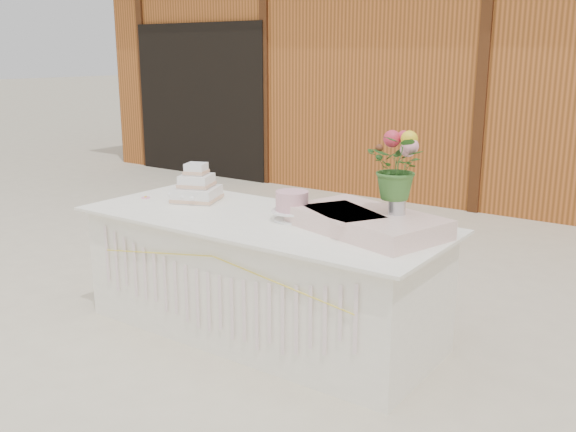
% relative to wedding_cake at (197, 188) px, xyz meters
% --- Properties ---
extents(ground, '(80.00, 80.00, 0.00)m').
position_rel_wedding_cake_xyz_m(ground, '(0.66, -0.13, -0.86)').
color(ground, beige).
rests_on(ground, ground).
extents(barn, '(12.60, 4.60, 3.30)m').
position_rel_wedding_cake_xyz_m(barn, '(0.65, 5.87, 0.82)').
color(barn, '#AE5924').
rests_on(barn, ground).
extents(cake_table, '(2.40, 1.00, 0.77)m').
position_rel_wedding_cake_xyz_m(cake_table, '(0.66, -0.13, -0.47)').
color(cake_table, white).
rests_on(cake_table, ground).
extents(wedding_cake, '(0.38, 0.38, 0.27)m').
position_rel_wedding_cake_xyz_m(wedding_cake, '(0.00, 0.00, 0.00)').
color(wedding_cake, white).
rests_on(wedding_cake, cake_table).
extents(pink_cake_stand, '(0.26, 0.26, 0.19)m').
position_rel_wedding_cake_xyz_m(pink_cake_stand, '(0.86, -0.07, 0.01)').
color(pink_cake_stand, white).
rests_on(pink_cake_stand, cake_table).
extents(satin_runner, '(1.00, 0.75, 0.11)m').
position_rel_wedding_cake_xyz_m(satin_runner, '(1.35, -0.01, -0.03)').
color(satin_runner, '#FFD7CD').
rests_on(satin_runner, cake_table).
extents(flower_vase, '(0.10, 0.10, 0.13)m').
position_rel_wedding_cake_xyz_m(flower_vase, '(1.51, 0.05, 0.09)').
color(flower_vase, silver).
rests_on(flower_vase, satin_runner).
extents(bouquet, '(0.34, 0.30, 0.37)m').
position_rel_wedding_cake_xyz_m(bouquet, '(1.51, 0.05, 0.34)').
color(bouquet, '#396B2A').
rests_on(bouquet, flower_vase).
extents(loose_flowers, '(0.24, 0.33, 0.02)m').
position_rel_wedding_cake_xyz_m(loose_flowers, '(-0.32, -0.00, -0.08)').
color(loose_flowers, pink).
rests_on(loose_flowers, cake_table).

